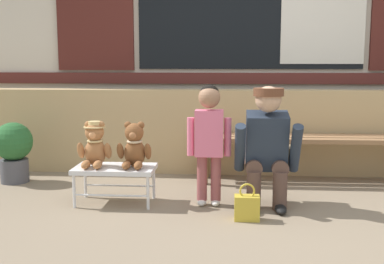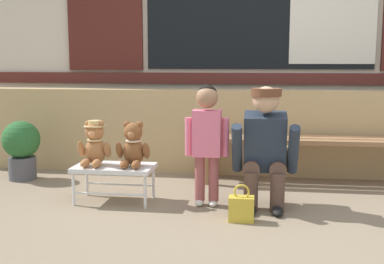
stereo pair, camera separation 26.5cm
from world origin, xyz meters
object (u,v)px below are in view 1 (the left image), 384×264
child_standing (209,131)px  wooden_bench_long (308,143)px  potted_plant (13,149)px  small_display_bench (115,171)px  handbag_on_ground (247,207)px  teddy_bear_plain (134,147)px  adult_crouching (268,146)px  teddy_bear_with_hat (95,145)px

child_standing → wooden_bench_long: bearing=41.4°
potted_plant → wooden_bench_long: bearing=4.0°
small_display_bench → handbag_on_ground: 1.11m
teddy_bear_plain → child_standing: 0.61m
handbag_on_ground → child_standing: bearing=129.4°
small_display_bench → handbag_on_ground: small_display_bench is taller
wooden_bench_long → small_display_bench: (-1.65, -0.80, -0.11)m
wooden_bench_long → adult_crouching: (-0.44, -0.80, 0.11)m
teddy_bear_plain → potted_plant: bearing=154.6°
teddy_bear_with_hat → adult_crouching: adult_crouching is taller
handbag_on_ground → teddy_bear_with_hat: bearing=163.8°
child_standing → handbag_on_ground: bearing=-50.6°
small_display_bench → child_standing: 0.82m
handbag_on_ground → potted_plant: potted_plant is taller
small_display_bench → adult_crouching: bearing=-0.1°
adult_crouching → potted_plant: bearing=165.4°
adult_crouching → handbag_on_ground: (-0.17, -0.34, -0.38)m
wooden_bench_long → teddy_bear_with_hat: size_ratio=5.78×
adult_crouching → potted_plant: 2.40m
small_display_bench → adult_crouching: (1.21, -0.00, 0.21)m
small_display_bench → handbag_on_ground: (1.04, -0.35, -0.17)m
teddy_bear_plain → potted_plant: teddy_bear_plain is taller
adult_crouching → potted_plant: size_ratio=1.67×
adult_crouching → teddy_bear_plain: bearing=179.8°
adult_crouching → handbag_on_ground: bearing=-116.4°
teddy_bear_plain → small_display_bench: bearing=-179.5°
wooden_bench_long → teddy_bear_plain: 1.70m
wooden_bench_long → small_display_bench: size_ratio=3.28×
teddy_bear_with_hat → potted_plant: 1.13m
teddy_bear_with_hat → child_standing: bearing=0.2°
adult_crouching → potted_plant: adult_crouching is taller
wooden_bench_long → adult_crouching: adult_crouching is taller
teddy_bear_plain → child_standing: child_standing is taller
child_standing → teddy_bear_plain: bearing=-179.7°
teddy_bear_plain → adult_crouching: 1.05m
small_display_bench → teddy_bear_plain: size_ratio=1.76×
teddy_bear_with_hat → child_standing: size_ratio=0.38×
small_display_bench → child_standing: child_standing is taller
wooden_bench_long → handbag_on_ground: (-0.61, -1.14, -0.28)m
child_standing → handbag_on_ground: 0.67m
small_display_bench → potted_plant: 1.26m
child_standing → handbag_on_ground: child_standing is taller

